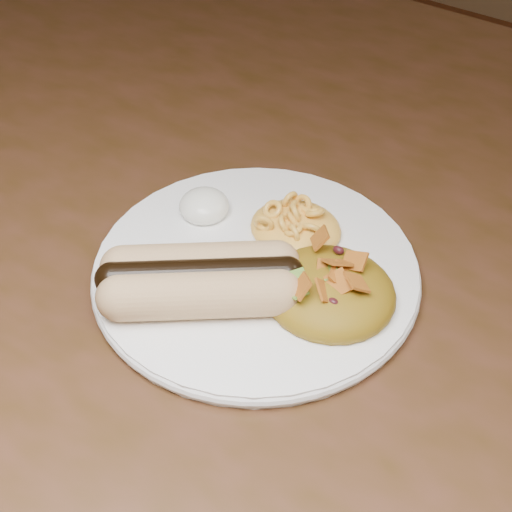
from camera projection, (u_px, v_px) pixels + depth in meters
The scene contains 7 objects.
table at pixel (412, 363), 0.68m from camera, with size 1.60×0.90×0.75m.
plate at pixel (256, 271), 0.62m from camera, with size 0.25×0.25×0.01m, color white.
hotdog at pixel (200, 279), 0.57m from camera, with size 0.12×0.13×0.03m.
mac_and_cheese at pixel (296, 219), 0.63m from camera, with size 0.08×0.07×0.03m, color #FFBF44.
sour_cream at pixel (204, 201), 0.65m from camera, with size 0.04×0.04×0.03m, color white.
taco_salad at pixel (330, 283), 0.57m from camera, with size 0.10×0.10×0.04m.
fork at pixel (273, 278), 0.62m from camera, with size 0.02×0.14×0.00m, color white.
Camera 1 is at (0.13, -0.43, 1.19)m, focal length 55.00 mm.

